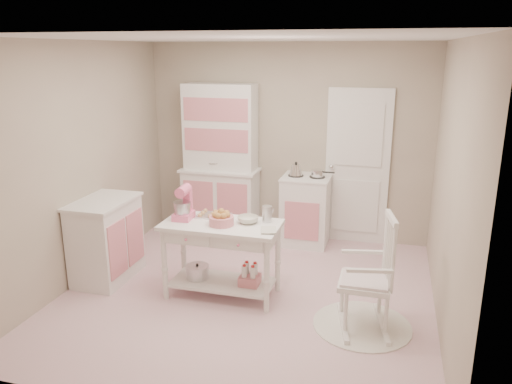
% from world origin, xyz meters
% --- Properties ---
extents(room_shell, '(3.84, 3.84, 2.62)m').
position_xyz_m(room_shell, '(0.00, 0.00, 1.65)').
color(room_shell, '#CC7F94').
rests_on(room_shell, ground).
extents(door, '(0.82, 0.05, 2.04)m').
position_xyz_m(door, '(0.95, 1.87, 1.02)').
color(door, white).
rests_on(door, ground).
extents(hutch, '(1.06, 0.50, 2.08)m').
position_xyz_m(hutch, '(-0.87, 1.66, 1.04)').
color(hutch, white).
rests_on(hutch, ground).
extents(stove, '(0.62, 0.57, 0.92)m').
position_xyz_m(stove, '(0.33, 1.61, 0.46)').
color(stove, white).
rests_on(stove, ground).
extents(base_cabinet, '(0.54, 0.84, 0.92)m').
position_xyz_m(base_cabinet, '(-1.63, -0.04, 0.46)').
color(base_cabinet, white).
rests_on(base_cabinet, ground).
extents(lace_rug, '(0.92, 0.92, 0.01)m').
position_xyz_m(lace_rug, '(1.22, -0.32, 0.01)').
color(lace_rug, white).
rests_on(lace_rug, ground).
extents(rocking_chair, '(0.62, 0.80, 1.10)m').
position_xyz_m(rocking_chair, '(1.22, -0.32, 0.55)').
color(rocking_chair, white).
rests_on(rocking_chair, ground).
extents(work_table, '(1.20, 0.60, 0.80)m').
position_xyz_m(work_table, '(-0.25, -0.08, 0.40)').
color(work_table, white).
rests_on(work_table, ground).
extents(stand_mixer, '(0.21, 0.29, 0.34)m').
position_xyz_m(stand_mixer, '(-0.67, -0.06, 0.97)').
color(stand_mixer, pink).
rests_on(stand_mixer, work_table).
extents(cookie_tray, '(0.34, 0.24, 0.02)m').
position_xyz_m(cookie_tray, '(-0.40, 0.10, 0.81)').
color(cookie_tray, silver).
rests_on(cookie_tray, work_table).
extents(bread_basket, '(0.25, 0.25, 0.09)m').
position_xyz_m(bread_basket, '(-0.23, -0.13, 0.85)').
color(bread_basket, pink).
rests_on(bread_basket, work_table).
extents(mixing_bowl, '(0.21, 0.21, 0.07)m').
position_xyz_m(mixing_bowl, '(0.01, 0.00, 0.83)').
color(mixing_bowl, silver).
rests_on(mixing_bowl, work_table).
extents(metal_pitcher, '(0.10, 0.10, 0.17)m').
position_xyz_m(metal_pitcher, '(0.19, 0.08, 0.89)').
color(metal_pitcher, silver).
rests_on(metal_pitcher, work_table).
extents(recipe_book, '(0.19, 0.23, 0.02)m').
position_xyz_m(recipe_book, '(0.20, -0.20, 0.81)').
color(recipe_book, silver).
rests_on(recipe_book, work_table).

